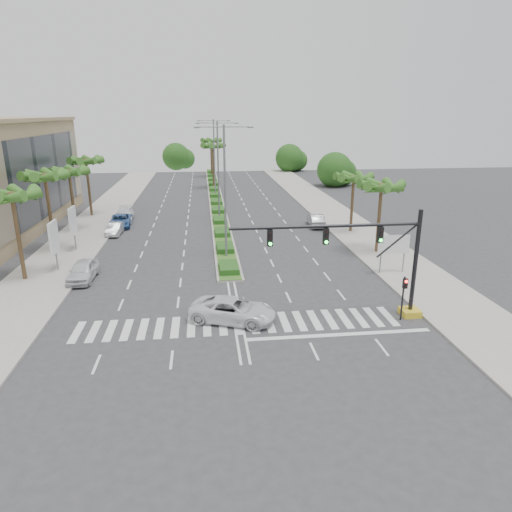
# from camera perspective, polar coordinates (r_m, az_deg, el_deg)

# --- Properties ---
(ground) EXTENTS (160.00, 160.00, 0.00)m
(ground) POSITION_cam_1_polar(r_m,az_deg,el_deg) (29.59, -2.22, -8.50)
(ground) COLOR #333335
(ground) RESTS_ON ground
(footpath_right) EXTENTS (6.00, 120.00, 0.15)m
(footpath_right) POSITION_cam_1_polar(r_m,az_deg,el_deg) (51.24, 13.14, 2.46)
(footpath_right) COLOR gray
(footpath_right) RESTS_ON ground
(footpath_left) EXTENTS (6.00, 120.00, 0.15)m
(footpath_left) POSITION_cam_1_polar(r_m,az_deg,el_deg) (50.06, -21.77, 1.30)
(footpath_left) COLOR gray
(footpath_left) RESTS_ON ground
(median) EXTENTS (2.20, 75.00, 0.20)m
(median) POSITION_cam_1_polar(r_m,az_deg,el_deg) (72.70, -5.07, 7.24)
(median) COLOR gray
(median) RESTS_ON ground
(median_grass) EXTENTS (1.80, 75.00, 0.04)m
(median_grass) POSITION_cam_1_polar(r_m,az_deg,el_deg) (72.68, -5.07, 7.33)
(median_grass) COLOR #385F20
(median_grass) RESTS_ON median
(signal_gantry) EXTENTS (12.60, 1.20, 7.20)m
(signal_gantry) POSITION_cam_1_polar(r_m,az_deg,el_deg) (30.34, 15.45, -1.42)
(signal_gantry) COLOR gold
(signal_gantry) RESTS_ON ground
(pedestrian_signal) EXTENTS (0.28, 0.36, 3.00)m
(pedestrian_signal) POSITION_cam_1_polar(r_m,az_deg,el_deg) (30.75, 18.00, -4.20)
(pedestrian_signal) COLOR black
(pedestrian_signal) RESTS_ON ground
(direction_sign) EXTENTS (2.70, 0.11, 3.40)m
(direction_sign) POSITION_cam_1_polar(r_m,az_deg,el_deg) (39.26, 16.80, 1.20)
(direction_sign) COLOR slate
(direction_sign) RESTS_ON ground
(billboard_near) EXTENTS (0.18, 2.10, 4.35)m
(billboard_near) POSITION_cam_1_polar(r_m,az_deg,el_deg) (41.73, -23.95, 2.10)
(billboard_near) COLOR slate
(billboard_near) RESTS_ON ground
(billboard_far) EXTENTS (0.18, 2.10, 4.35)m
(billboard_far) POSITION_cam_1_polar(r_m,az_deg,el_deg) (47.32, -21.93, 4.02)
(billboard_far) COLOR slate
(billboard_far) RESTS_ON ground
(palm_left_near) EXTENTS (4.57, 4.68, 7.55)m
(palm_left_near) POSITION_cam_1_polar(r_m,az_deg,el_deg) (39.81, -28.18, 6.37)
(palm_left_near) COLOR brown
(palm_left_near) RESTS_ON ground
(palm_left_mid) EXTENTS (4.57, 4.68, 7.95)m
(palm_left_mid) POSITION_cam_1_polar(r_m,az_deg,el_deg) (47.20, -24.86, 8.74)
(palm_left_mid) COLOR brown
(palm_left_mid) RESTS_ON ground
(palm_left_far) EXTENTS (4.57, 4.68, 7.35)m
(palm_left_far) POSITION_cam_1_polar(r_m,az_deg,el_deg) (54.88, -22.31, 9.45)
(palm_left_far) COLOR brown
(palm_left_far) RESTS_ON ground
(palm_left_end) EXTENTS (4.57, 4.68, 7.75)m
(palm_left_end) POSITION_cam_1_polar(r_m,az_deg,el_deg) (62.54, -20.47, 10.84)
(palm_left_end) COLOR brown
(palm_left_end) RESTS_ON ground
(palm_right_near) EXTENTS (4.57, 4.68, 7.05)m
(palm_right_near) POSITION_cam_1_polar(r_m,az_deg,el_deg) (44.26, 15.40, 8.10)
(palm_right_near) COLOR brown
(palm_right_near) RESTS_ON ground
(palm_right_far) EXTENTS (4.57, 4.68, 6.75)m
(palm_right_far) POSITION_cam_1_polar(r_m,az_deg,el_deg) (51.73, 12.11, 9.28)
(palm_right_far) COLOR brown
(palm_right_far) RESTS_ON ground
(palm_median_a) EXTENTS (4.57, 4.68, 8.05)m
(palm_median_a) POSITION_cam_1_polar(r_m,az_deg,el_deg) (81.75, -5.44, 13.36)
(palm_median_a) COLOR brown
(palm_median_a) RESTS_ON ground
(palm_median_b) EXTENTS (4.57, 4.68, 8.05)m
(palm_median_b) POSITION_cam_1_polar(r_m,az_deg,el_deg) (96.72, -5.68, 13.98)
(palm_median_b) COLOR brown
(palm_median_b) RESTS_ON ground
(streetlight_near) EXTENTS (5.10, 0.25, 12.00)m
(streetlight_near) POSITION_cam_1_polar(r_m,az_deg,el_deg) (41.04, -3.91, 8.83)
(streetlight_near) COLOR slate
(streetlight_near) RESTS_ON ground
(streetlight_mid) EXTENTS (5.10, 0.25, 12.00)m
(streetlight_mid) POSITION_cam_1_polar(r_m,az_deg,el_deg) (56.89, -4.75, 11.23)
(streetlight_mid) COLOR slate
(streetlight_mid) RESTS_ON ground
(streetlight_far) EXTENTS (5.10, 0.25, 12.00)m
(streetlight_far) POSITION_cam_1_polar(r_m,az_deg,el_deg) (72.81, -5.24, 12.58)
(streetlight_far) COLOR slate
(streetlight_far) RESTS_ON ground
(car_parked_a) EXTENTS (1.97, 4.69, 1.58)m
(car_parked_a) POSITION_cam_1_polar(r_m,az_deg,el_deg) (39.31, -20.82, -1.72)
(car_parked_a) COLOR silver
(car_parked_a) RESTS_ON ground
(car_parked_b) EXTENTS (1.61, 4.04, 1.31)m
(car_parked_b) POSITION_cam_1_polar(r_m,az_deg,el_deg) (52.93, -17.22, 3.26)
(car_parked_b) COLOR silver
(car_parked_b) RESTS_ON ground
(car_parked_c) EXTENTS (2.64, 5.29, 1.44)m
(car_parked_c) POSITION_cam_1_polar(r_m,az_deg,el_deg) (56.50, -16.59, 4.25)
(car_parked_c) COLOR #335D9C
(car_parked_c) RESTS_ON ground
(car_parked_d) EXTENTS (2.42, 5.38, 1.53)m
(car_parked_d) POSITION_cam_1_polar(r_m,az_deg,el_deg) (59.38, -16.13, 4.95)
(car_parked_d) COLOR white
(car_parked_d) RESTS_ON ground
(car_crossing) EXTENTS (6.11, 4.38, 1.55)m
(car_crossing) POSITION_cam_1_polar(r_m,az_deg,el_deg) (29.70, -2.90, -6.76)
(car_crossing) COLOR white
(car_crossing) RESTS_ON ground
(car_right) EXTENTS (1.91, 4.66, 1.50)m
(car_right) POSITION_cam_1_polar(r_m,az_deg,el_deg) (54.79, 7.50, 4.47)
(car_right) COLOR #A2A2A6
(car_right) RESTS_ON ground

